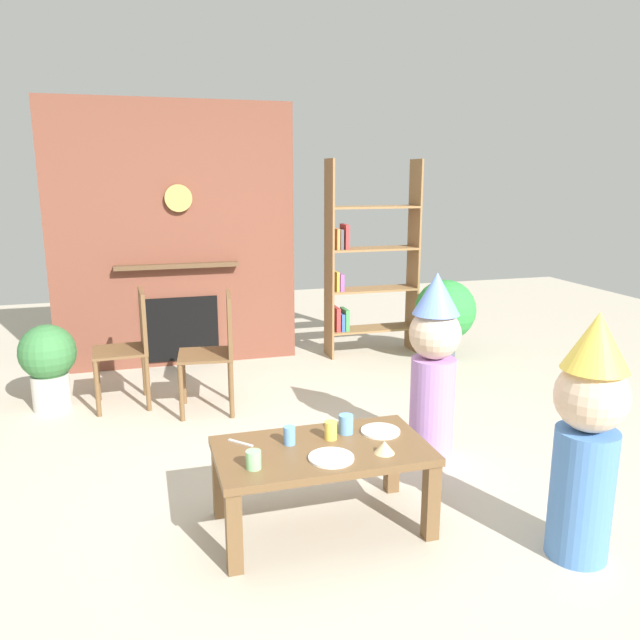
% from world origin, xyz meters
% --- Properties ---
extents(ground_plane, '(12.00, 12.00, 0.00)m').
position_xyz_m(ground_plane, '(0.00, 0.00, 0.00)').
color(ground_plane, '#BCB29E').
extents(brick_fireplace_feature, '(2.20, 0.28, 2.40)m').
position_xyz_m(brick_fireplace_feature, '(-0.59, 2.60, 1.19)').
color(brick_fireplace_feature, brown).
rests_on(brick_fireplace_feature, ground_plane).
extents(bookshelf, '(0.90, 0.28, 1.90)m').
position_xyz_m(bookshelf, '(1.20, 2.40, 0.87)').
color(bookshelf, olive).
rests_on(bookshelf, ground_plane).
extents(coffee_table, '(1.06, 0.58, 0.44)m').
position_xyz_m(coffee_table, '(-0.11, -0.51, 0.36)').
color(coffee_table, brown).
rests_on(coffee_table, ground_plane).
extents(paper_cup_near_left, '(0.06, 0.06, 0.09)m').
position_xyz_m(paper_cup_near_left, '(-0.25, -0.43, 0.48)').
color(paper_cup_near_left, '#669EE0').
rests_on(paper_cup_near_left, coffee_table).
extents(paper_cup_near_right, '(0.06, 0.06, 0.09)m').
position_xyz_m(paper_cup_near_right, '(-0.04, -0.43, 0.48)').
color(paper_cup_near_right, '#F2CC4C').
rests_on(paper_cup_near_right, coffee_table).
extents(paper_cup_center, '(0.08, 0.08, 0.10)m').
position_xyz_m(paper_cup_center, '(0.06, -0.38, 0.49)').
color(paper_cup_center, '#669EE0').
rests_on(paper_cup_center, coffee_table).
extents(paper_cup_far_left, '(0.07, 0.07, 0.09)m').
position_xyz_m(paper_cup_far_left, '(-0.47, -0.64, 0.48)').
color(paper_cup_far_left, '#8CD18C').
rests_on(paper_cup_far_left, coffee_table).
extents(paper_plate_front, '(0.21, 0.21, 0.01)m').
position_xyz_m(paper_plate_front, '(0.24, -0.42, 0.44)').
color(paper_plate_front, white).
rests_on(paper_plate_front, coffee_table).
extents(paper_plate_rear, '(0.22, 0.22, 0.01)m').
position_xyz_m(paper_plate_rear, '(-0.10, -0.65, 0.44)').
color(paper_plate_rear, white).
rests_on(paper_plate_rear, coffee_table).
extents(birthday_cake_slice, '(0.10, 0.10, 0.06)m').
position_xyz_m(birthday_cake_slice, '(0.17, -0.66, 0.47)').
color(birthday_cake_slice, '#EAC68C').
rests_on(birthday_cake_slice, coffee_table).
extents(table_fork, '(0.11, 0.12, 0.01)m').
position_xyz_m(table_fork, '(-0.49, -0.35, 0.44)').
color(table_fork, silver).
rests_on(table_fork, coffee_table).
extents(child_with_cone_hat, '(0.33, 0.33, 1.18)m').
position_xyz_m(child_with_cone_hat, '(0.98, -1.08, 0.62)').
color(child_with_cone_hat, '#4C7FC6').
rests_on(child_with_cone_hat, ground_plane).
extents(child_in_pink, '(0.32, 0.32, 1.17)m').
position_xyz_m(child_in_pink, '(0.82, 0.14, 0.62)').
color(child_in_pink, '#B27FCC').
rests_on(child_in_pink, ground_plane).
extents(dining_chair_left, '(0.42, 0.42, 0.90)m').
position_xyz_m(dining_chair_left, '(-1.01, 1.56, 0.51)').
color(dining_chair_left, brown).
rests_on(dining_chair_left, ground_plane).
extents(dining_chair_middle, '(0.44, 0.44, 0.90)m').
position_xyz_m(dining_chair_middle, '(-0.40, 1.26, 0.51)').
color(dining_chair_middle, brown).
rests_on(dining_chair_middle, ground_plane).
extents(potted_plant_tall, '(0.58, 0.58, 0.79)m').
position_xyz_m(potted_plant_tall, '(1.84, 1.94, 0.48)').
color(potted_plant_tall, '#4C5660').
rests_on(potted_plant_tall, ground_plane).
extents(potted_plant_short, '(0.42, 0.42, 0.66)m').
position_xyz_m(potted_plant_short, '(-1.63, 1.64, 0.38)').
color(potted_plant_short, beige).
rests_on(potted_plant_short, ground_plane).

